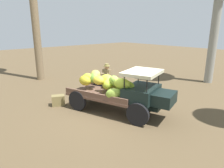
# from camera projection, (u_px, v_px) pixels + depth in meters

# --- Properties ---
(ground_plane) EXTENTS (60.00, 60.00, 0.00)m
(ground_plane) POSITION_uv_depth(u_px,v_px,m) (116.00, 113.00, 8.48)
(ground_plane) COLOR brown
(truck) EXTENTS (4.66, 2.82, 1.87)m
(truck) POSITION_uv_depth(u_px,v_px,m) (121.00, 90.00, 8.34)
(truck) COLOR black
(truck) RESTS_ON ground
(farmer) EXTENTS (0.55, 0.51, 1.71)m
(farmer) POSITION_uv_depth(u_px,v_px,m) (107.00, 78.00, 10.32)
(farmer) COLOR #435C6A
(farmer) RESTS_ON ground
(wooden_crate) EXTENTS (0.58, 0.67, 0.47)m
(wooden_crate) POSITION_uv_depth(u_px,v_px,m) (58.00, 100.00, 9.27)
(wooden_crate) COLOR olive
(wooden_crate) RESTS_ON ground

